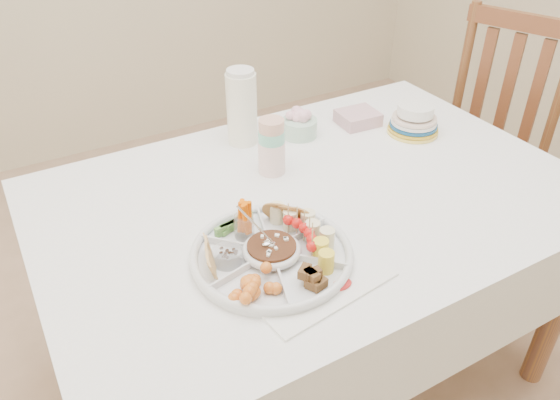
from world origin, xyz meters
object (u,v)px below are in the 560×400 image
party_tray (272,252)px  plate_stack (414,118)px  chair (474,163)px  dining_table (311,291)px  thermos (242,106)px

party_tray → plate_stack: (0.73, 0.34, 0.03)m
plate_stack → chair: bearing=-1.3°
dining_table → thermos: (-0.04, 0.37, 0.50)m
dining_table → party_tray: bearing=-142.4°
chair → plate_stack: 0.44m
chair → thermos: size_ratio=4.31×
chair → party_tray: bearing=177.1°
dining_table → party_tray: (-0.25, -0.19, 0.40)m
chair → thermos: bearing=145.0°
party_tray → thermos: 0.61m
dining_table → chair: size_ratio=1.41×
chair → party_tray: (-1.07, -0.33, 0.24)m
chair → party_tray: size_ratio=2.84×
dining_table → thermos: bearing=96.2°
dining_table → chair: chair is taller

